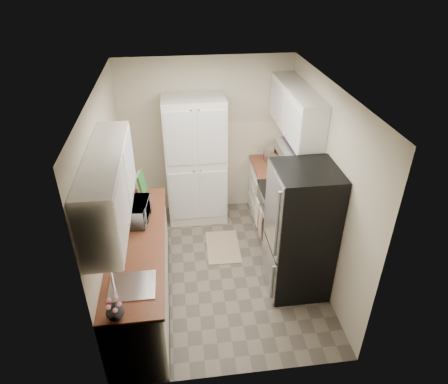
{
  "coord_description": "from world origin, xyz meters",
  "views": [
    {
      "loc": [
        -0.46,
        -4.1,
        3.75
      ],
      "look_at": [
        0.08,
        0.15,
        1.14
      ],
      "focal_mm": 32.0,
      "sensor_mm": 36.0,
      "label": 1
    }
  ],
  "objects_px": {
    "electric_range": "(284,219)",
    "wine_bottle": "(128,186)",
    "refrigerator": "(301,232)",
    "toaster_oven": "(281,158)",
    "pantry_cabinet": "(196,162)",
    "microwave": "(135,212)"
  },
  "relations": [
    {
      "from": "pantry_cabinet",
      "to": "toaster_oven",
      "type": "distance_m",
      "value": 1.3
    },
    {
      "from": "refrigerator",
      "to": "wine_bottle",
      "type": "distance_m",
      "value": 2.31
    },
    {
      "from": "pantry_cabinet",
      "to": "electric_range",
      "type": "relative_size",
      "value": 1.77
    },
    {
      "from": "electric_range",
      "to": "pantry_cabinet",
      "type": "bearing_deg",
      "value": 141.78
    },
    {
      "from": "pantry_cabinet",
      "to": "toaster_oven",
      "type": "xyz_separation_m",
      "value": [
        1.29,
        -0.12,
        0.04
      ]
    },
    {
      "from": "toaster_oven",
      "to": "electric_range",
      "type": "bearing_deg",
      "value": -119.0
    },
    {
      "from": "electric_range",
      "to": "wine_bottle",
      "type": "distance_m",
      "value": 2.21
    },
    {
      "from": "electric_range",
      "to": "refrigerator",
      "type": "bearing_deg",
      "value": -92.48
    },
    {
      "from": "refrigerator",
      "to": "toaster_oven",
      "type": "bearing_deg",
      "value": 84.67
    },
    {
      "from": "pantry_cabinet",
      "to": "toaster_oven",
      "type": "bearing_deg",
      "value": -5.14
    },
    {
      "from": "refrigerator",
      "to": "microwave",
      "type": "height_order",
      "value": "refrigerator"
    },
    {
      "from": "pantry_cabinet",
      "to": "refrigerator",
      "type": "xyz_separation_m",
      "value": [
        1.14,
        -1.73,
        -0.15
      ]
    },
    {
      "from": "electric_range",
      "to": "microwave",
      "type": "xyz_separation_m",
      "value": [
        -1.99,
        -0.41,
        0.57
      ]
    },
    {
      "from": "pantry_cabinet",
      "to": "refrigerator",
      "type": "relative_size",
      "value": 1.18
    },
    {
      "from": "refrigerator",
      "to": "toaster_oven",
      "type": "relative_size",
      "value": 4.0
    },
    {
      "from": "electric_range",
      "to": "wine_bottle",
      "type": "bearing_deg",
      "value": 175.52
    },
    {
      "from": "pantry_cabinet",
      "to": "wine_bottle",
      "type": "bearing_deg",
      "value": -141.07
    },
    {
      "from": "wine_bottle",
      "to": "toaster_oven",
      "type": "xyz_separation_m",
      "value": [
        2.23,
        0.64,
        -0.04
      ]
    },
    {
      "from": "pantry_cabinet",
      "to": "refrigerator",
      "type": "distance_m",
      "value": 2.07
    },
    {
      "from": "electric_range",
      "to": "refrigerator",
      "type": "distance_m",
      "value": 0.88
    },
    {
      "from": "electric_range",
      "to": "microwave",
      "type": "bearing_deg",
      "value": -168.45
    },
    {
      "from": "electric_range",
      "to": "toaster_oven",
      "type": "height_order",
      "value": "toaster_oven"
    }
  ]
}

